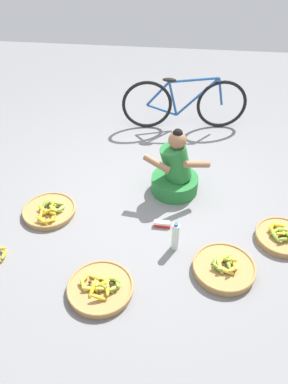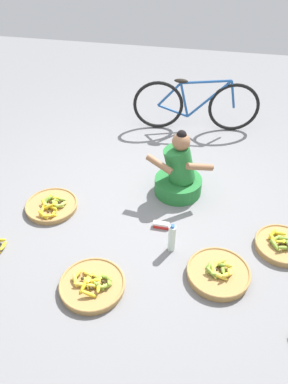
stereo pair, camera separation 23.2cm
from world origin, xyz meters
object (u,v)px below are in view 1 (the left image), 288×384
object	(u,v)px
banana_basket_front_left	(282,236)
vendor_woman_front	(175,172)
banana_basket_mid_right	(100,288)
packet_carton_stack	(162,224)
bicycle_leaning	(184,104)
banana_basket_near_bicycle	(224,268)
water_bottle	(175,236)
banana_basket_back_right	(49,211)

from	to	relation	value
banana_basket_front_left	vendor_woman_front	bearing A→B (deg)	149.43
banana_basket_mid_right	packet_carton_stack	bearing A→B (deg)	61.48
vendor_woman_front	bicycle_leaning	xyz separation A→B (m)	(0.04, 1.44, 0.11)
banana_basket_mid_right	vendor_woman_front	bearing A→B (deg)	69.22
bicycle_leaning	banana_basket_front_left	distance (m)	2.35
bicycle_leaning	packet_carton_stack	xyz separation A→B (m)	(-0.12, -2.04, -0.33)
vendor_woman_front	banana_basket_near_bicycle	bearing A→B (deg)	-65.44
water_bottle	packet_carton_stack	xyz separation A→B (m)	(-0.14, 0.27, -0.12)
bicycle_leaning	banana_basket_near_bicycle	distance (m)	2.61
banana_basket_front_left	water_bottle	bearing A→B (deg)	-167.73
vendor_woman_front	banana_basket_mid_right	world-z (taller)	vendor_woman_front
banana_basket_near_bicycle	vendor_woman_front	bearing A→B (deg)	114.56
packet_carton_stack	bicycle_leaning	bearing A→B (deg)	86.53
vendor_woman_front	banana_basket_back_right	xyz separation A→B (m)	(-1.28, -0.54, -0.21)
bicycle_leaning	banana_basket_back_right	world-z (taller)	bicycle_leaning
banana_basket_back_right	packet_carton_stack	world-z (taller)	banana_basket_back_right
banana_basket_back_right	water_bottle	xyz separation A→B (m)	(1.33, -0.32, 0.11)
banana_basket_mid_right	water_bottle	world-z (taller)	water_bottle
banana_basket_mid_right	water_bottle	bearing A→B (deg)	43.76
banana_basket_mid_right	banana_basket_near_bicycle	xyz separation A→B (m)	(1.05, 0.34, 0.00)
banana_basket_mid_right	packet_carton_stack	size ratio (longest dim) A/B	3.41
vendor_woman_front	banana_basket_front_left	xyz separation A→B (m)	(1.08, -0.64, -0.21)
banana_basket_back_right	banana_basket_near_bicycle	bearing A→B (deg)	-17.45
banana_basket_back_right	banana_basket_front_left	world-z (taller)	banana_basket_front_left
banana_basket_back_right	banana_basket_front_left	xyz separation A→B (m)	(2.36, -0.10, 0.00)
banana_basket_near_bicycle	bicycle_leaning	bearing A→B (deg)	100.40
banana_basket_front_left	bicycle_leaning	bearing A→B (deg)	116.69
bicycle_leaning	banana_basket_near_bicycle	bearing A→B (deg)	-79.60
banana_basket_mid_right	banana_basket_front_left	distance (m)	1.81
banana_basket_back_right	packet_carton_stack	xyz separation A→B (m)	(1.19, -0.05, -0.01)
banana_basket_mid_right	banana_basket_front_left	bearing A→B (deg)	26.06
bicycle_leaning	banana_basket_mid_right	xyz separation A→B (m)	(-0.58, -2.88, -0.32)
banana_basket_back_right	banana_basket_near_bicycle	size ratio (longest dim) A/B	0.98
banana_basket_front_left	banana_basket_mid_right	bearing A→B (deg)	-153.94
bicycle_leaning	water_bottle	size ratio (longest dim) A/B	5.39
banana_basket_near_bicycle	banana_basket_front_left	xyz separation A→B (m)	(0.58, 0.46, -0.00)
banana_basket_back_right	packet_carton_stack	distance (m)	1.19
bicycle_leaning	banana_basket_back_right	xyz separation A→B (m)	(-1.31, -1.98, -0.32)
banana_basket_near_bicycle	water_bottle	size ratio (longest dim) A/B	1.79
water_bottle	packet_carton_stack	size ratio (longest dim) A/B	1.89
banana_basket_back_right	banana_basket_front_left	distance (m)	2.36
vendor_woman_front	banana_basket_near_bicycle	world-z (taller)	vendor_woman_front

